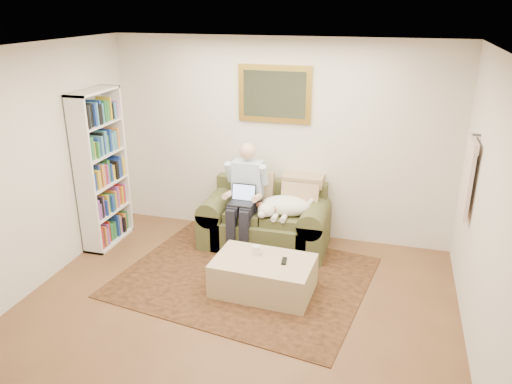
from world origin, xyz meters
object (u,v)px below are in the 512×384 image
at_px(seated_man, 244,199).
at_px(bookshelf, 101,169).
at_px(coffee_mug, 256,250).
at_px(sofa, 265,225).
at_px(sleeping_dog, 286,206).
at_px(laptop, 242,198).
at_px(ottoman, 263,276).

distance_m(seated_man, bookshelf, 1.84).
bearing_deg(coffee_mug, sofa, 99.01).
bearing_deg(seated_man, sleeping_dog, 7.13).
xyz_separation_m(laptop, ottoman, (0.51, -0.90, -0.51)).
xyz_separation_m(sofa, ottoman, (0.27, -1.11, -0.08)).
bearing_deg(coffee_mug, sleeping_dog, 81.84).
bearing_deg(coffee_mug, laptop, 116.94).
height_order(seated_man, coffee_mug, seated_man).
relative_size(seated_man, coffee_mug, 13.50).
bearing_deg(laptop, bookshelf, -172.05).
relative_size(seated_man, laptop, 4.33).
bearing_deg(sleeping_dog, coffee_mug, -98.16).
bearing_deg(sofa, bookshelf, -167.25).
xyz_separation_m(seated_man, laptop, (-0.00, -0.06, 0.03)).
distance_m(ottoman, coffee_mug, 0.29).
distance_m(ottoman, bookshelf, 2.52).
height_order(sofa, bookshelf, bookshelf).
bearing_deg(ottoman, sleeping_dog, 89.05).
bearing_deg(bookshelf, sofa, 12.75).
xyz_separation_m(sofa, seated_man, (-0.24, -0.15, 0.40)).
distance_m(sleeping_dog, ottoman, 1.11).
xyz_separation_m(seated_man, bookshelf, (-1.79, -0.31, 0.33)).
distance_m(sofa, coffee_mug, 1.02).
relative_size(sofa, sleeping_dog, 2.43).
height_order(seated_man, laptop, seated_man).
relative_size(ottoman, bookshelf, 0.53).
bearing_deg(laptop, coffee_mug, -63.06).
relative_size(laptop, bookshelf, 0.16).
bearing_deg(sleeping_dog, laptop, -166.36).
distance_m(seated_man, ottoman, 1.19).
relative_size(seated_man, bookshelf, 0.67).
distance_m(sleeping_dog, bookshelf, 2.38).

